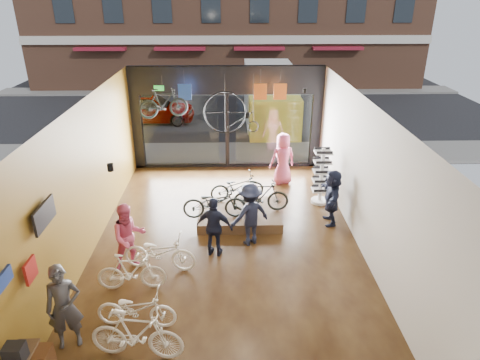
{
  "coord_description": "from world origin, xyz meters",
  "views": [
    {
      "loc": [
        0.11,
        -9.32,
        6.28
      ],
      "look_at": [
        0.37,
        1.4,
        1.46
      ],
      "focal_mm": 32.0,
      "sensor_mm": 36.0,
      "label": 1
    }
  ],
  "objects_px": {
    "floor_bike_4": "(160,252)",
    "floor_bike_3": "(131,272)",
    "display_bike_right": "(237,187)",
    "customer_5": "(332,197)",
    "street_car": "(150,108)",
    "display_bike_mid": "(261,196)",
    "floor_bike_1": "(137,334)",
    "penny_farthing": "(234,114)",
    "customer_0": "(64,307)",
    "customer_4": "(283,159)",
    "customer_3": "(250,214)",
    "floor_bike_2": "(136,309)",
    "display_bike_left": "(214,203)",
    "display_platform": "(239,215)",
    "box_truck": "(271,99)",
    "sunglasses_rack": "(321,176)",
    "customer_1": "(129,237)",
    "customer_2": "(215,227)",
    "hung_bike": "(163,103)"
  },
  "relations": [
    {
      "from": "floor_bike_4",
      "to": "floor_bike_3",
      "type": "bearing_deg",
      "value": 154.25
    },
    {
      "from": "display_bike_right",
      "to": "customer_5",
      "type": "distance_m",
      "value": 2.85
    },
    {
      "from": "street_car",
      "to": "display_bike_mid",
      "type": "relative_size",
      "value": 2.74
    },
    {
      "from": "floor_bike_1",
      "to": "penny_farthing",
      "type": "xyz_separation_m",
      "value": [
        1.87,
        7.75,
        1.97
      ]
    },
    {
      "from": "customer_0",
      "to": "customer_5",
      "type": "xyz_separation_m",
      "value": [
        6.0,
        4.55,
        -0.06
      ]
    },
    {
      "from": "display_bike_mid",
      "to": "customer_5",
      "type": "height_order",
      "value": "customer_5"
    },
    {
      "from": "display_bike_right",
      "to": "customer_4",
      "type": "height_order",
      "value": "customer_4"
    },
    {
      "from": "street_car",
      "to": "customer_3",
      "type": "xyz_separation_m",
      "value": [
        4.54,
        -11.49,
        0.12
      ]
    },
    {
      "from": "floor_bike_2",
      "to": "display_bike_mid",
      "type": "height_order",
      "value": "display_bike_mid"
    },
    {
      "from": "floor_bike_3",
      "to": "customer_3",
      "type": "distance_m",
      "value": 3.34
    },
    {
      "from": "street_car",
      "to": "display_bike_mid",
      "type": "xyz_separation_m",
      "value": [
        4.92,
        -10.24,
        0.03
      ]
    },
    {
      "from": "display_bike_right",
      "to": "floor_bike_1",
      "type": "bearing_deg",
      "value": 150.43
    },
    {
      "from": "display_bike_left",
      "to": "customer_0",
      "type": "distance_m",
      "value": 5.13
    },
    {
      "from": "floor_bike_2",
      "to": "display_platform",
      "type": "xyz_separation_m",
      "value": [
        2.16,
        4.34,
        -0.27
      ]
    },
    {
      "from": "box_truck",
      "to": "sunglasses_rack",
      "type": "relative_size",
      "value": 3.87
    },
    {
      "from": "box_truck",
      "to": "floor_bike_2",
      "type": "height_order",
      "value": "box_truck"
    },
    {
      "from": "customer_5",
      "to": "floor_bike_2",
      "type": "bearing_deg",
      "value": -45.22
    },
    {
      "from": "box_truck",
      "to": "floor_bike_3",
      "type": "distance_m",
      "value": 13.09
    },
    {
      "from": "customer_5",
      "to": "sunglasses_rack",
      "type": "relative_size",
      "value": 0.9
    },
    {
      "from": "floor_bike_2",
      "to": "customer_0",
      "type": "distance_m",
      "value": 1.36
    },
    {
      "from": "floor_bike_1",
      "to": "display_platform",
      "type": "bearing_deg",
      "value": -13.69
    },
    {
      "from": "floor_bike_4",
      "to": "customer_1",
      "type": "bearing_deg",
      "value": 93.43
    },
    {
      "from": "box_truck",
      "to": "customer_3",
      "type": "distance_m",
      "value": 10.61
    },
    {
      "from": "floor_bike_4",
      "to": "display_bike_mid",
      "type": "bearing_deg",
      "value": -39.08
    },
    {
      "from": "floor_bike_4",
      "to": "floor_bike_2",
      "type": "bearing_deg",
      "value": -176.55
    },
    {
      "from": "floor_bike_3",
      "to": "customer_1",
      "type": "height_order",
      "value": "customer_1"
    },
    {
      "from": "display_bike_mid",
      "to": "display_bike_right",
      "type": "bearing_deg",
      "value": 42.05
    },
    {
      "from": "floor_bike_4",
      "to": "customer_2",
      "type": "relative_size",
      "value": 1.11
    },
    {
      "from": "floor_bike_1",
      "to": "customer_0",
      "type": "height_order",
      "value": "customer_0"
    },
    {
      "from": "customer_0",
      "to": "customer_2",
      "type": "height_order",
      "value": "customer_0"
    },
    {
      "from": "customer_1",
      "to": "customer_3",
      "type": "relative_size",
      "value": 0.99
    },
    {
      "from": "customer_1",
      "to": "customer_4",
      "type": "distance_m",
      "value": 6.47
    },
    {
      "from": "customer_5",
      "to": "customer_0",
      "type": "bearing_deg",
      "value": -48.47
    },
    {
      "from": "customer_4",
      "to": "hung_bike",
      "type": "bearing_deg",
      "value": -14.03
    },
    {
      "from": "customer_1",
      "to": "hung_bike",
      "type": "distance_m",
      "value": 5.17
    },
    {
      "from": "customer_0",
      "to": "customer_2",
      "type": "bearing_deg",
      "value": 30.73
    },
    {
      "from": "customer_0",
      "to": "display_bike_mid",
      "type": "bearing_deg",
      "value": 32.89
    },
    {
      "from": "hung_bike",
      "to": "floor_bike_1",
      "type": "bearing_deg",
      "value": 165.2
    },
    {
      "from": "box_truck",
      "to": "floor_bike_4",
      "type": "distance_m",
      "value": 12.21
    },
    {
      "from": "customer_0",
      "to": "penny_farthing",
      "type": "distance_m",
      "value": 8.24
    },
    {
      "from": "floor_bike_4",
      "to": "hung_bike",
      "type": "xyz_separation_m",
      "value": [
        -0.39,
        4.8,
        2.46
      ]
    },
    {
      "from": "floor_bike_4",
      "to": "customer_4",
      "type": "xyz_separation_m",
      "value": [
        3.53,
        4.96,
        0.44
      ]
    },
    {
      "from": "customer_0",
      "to": "hung_bike",
      "type": "bearing_deg",
      "value": 65.08
    },
    {
      "from": "display_platform",
      "to": "hung_bike",
      "type": "relative_size",
      "value": 1.52
    },
    {
      "from": "display_bike_mid",
      "to": "customer_3",
      "type": "relative_size",
      "value": 0.93
    },
    {
      "from": "box_truck",
      "to": "display_bike_right",
      "type": "height_order",
      "value": "box_truck"
    },
    {
      "from": "customer_1",
      "to": "customer_3",
      "type": "height_order",
      "value": "customer_3"
    },
    {
      "from": "display_bike_right",
      "to": "customer_0",
      "type": "height_order",
      "value": "customer_0"
    },
    {
      "from": "customer_0",
      "to": "customer_5",
      "type": "height_order",
      "value": "customer_0"
    },
    {
      "from": "display_bike_left",
      "to": "customer_4",
      "type": "relative_size",
      "value": 0.98
    }
  ]
}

